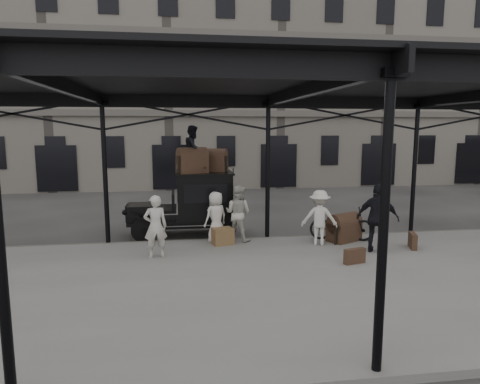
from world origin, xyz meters
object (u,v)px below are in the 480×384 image
(porter_left, at_px, (155,226))
(porter_official, at_px, (378,218))
(bicycle, at_px, (342,224))
(taxi, at_px, (195,201))
(steamer_trunk_roof_near, at_px, (192,162))
(steamer_trunk_platform, at_px, (344,229))

(porter_left, distance_m, porter_official, 6.19)
(bicycle, bearing_deg, taxi, 84.38)
(steamer_trunk_roof_near, xyz_separation_m, steamer_trunk_platform, (4.63, -1.71, -2.01))
(taxi, height_order, steamer_trunk_platform, taxi)
(porter_official, bearing_deg, steamer_trunk_roof_near, -0.19)
(bicycle, xyz_separation_m, steamer_trunk_roof_near, (-4.59, 1.62, 1.86))
(taxi, relative_size, porter_left, 2.12)
(porter_official, distance_m, bicycle, 1.54)
(porter_official, bearing_deg, bicycle, -40.12)
(taxi, xyz_separation_m, bicycle, (4.51, -1.87, -0.53))
(porter_official, height_order, steamer_trunk_platform, porter_official)
(bicycle, height_order, steamer_trunk_platform, bicycle)
(porter_official, height_order, steamer_trunk_roof_near, steamer_trunk_roof_near)
(porter_left, bearing_deg, porter_official, 167.22)
(porter_left, relative_size, bicycle, 0.86)
(taxi, height_order, bicycle, taxi)
(porter_left, relative_size, steamer_trunk_platform, 1.72)
(porter_left, xyz_separation_m, steamer_trunk_platform, (5.73, 0.91, -0.49))
(bicycle, relative_size, steamer_trunk_roof_near, 2.08)
(porter_left, xyz_separation_m, steamer_trunk_roof_near, (1.10, 2.61, 1.52))
(steamer_trunk_platform, bearing_deg, porter_left, 162.30)
(bicycle, distance_m, steamer_trunk_roof_near, 5.21)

